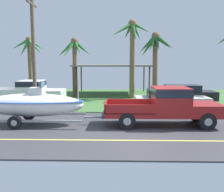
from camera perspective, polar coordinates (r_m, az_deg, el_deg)
name	(u,v)px	position (r m, az deg, el deg)	size (l,w,h in m)	color
ground	(128,103)	(20.76, 3.47, -1.43)	(36.00, 22.00, 0.11)	#38383D
pickup_truck_towing	(170,104)	(13.40, 12.38, -1.77)	(5.93, 2.07, 1.92)	maroon
boat_on_trailer	(32,105)	(13.88, -17.05, -1.79)	(6.43, 2.22, 2.22)	gray
parked_pickup_background	(31,91)	(20.53, -17.11, 1.05)	(5.79, 2.10, 1.81)	silver
parked_sedan_near	(184,94)	(21.71, 15.40, 0.52)	(4.74, 1.94, 1.38)	black
parked_sedan_far	(171,100)	(17.78, 12.62, -0.84)	(4.79, 1.89, 1.38)	beige
carport_awning	(112,66)	(25.80, -0.02, 6.50)	(7.26, 5.53, 2.90)	#4C4238
palm_tree_near_left	(156,49)	(21.36, 9.47, 9.95)	(2.84, 2.67, 5.54)	brown
palm_tree_mid	(74,54)	(24.23, -8.20, 9.07)	(3.33, 3.10, 5.36)	brown
palm_tree_far_left	(29,52)	(28.38, -17.51, 9.06)	(3.34, 3.30, 5.77)	brown
palm_tree_far_right	(132,41)	(22.70, 4.32, 11.92)	(3.35, 3.16, 6.75)	brown
utility_pole	(34,51)	(17.64, -16.66, 9.25)	(0.24, 1.80, 7.36)	brown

